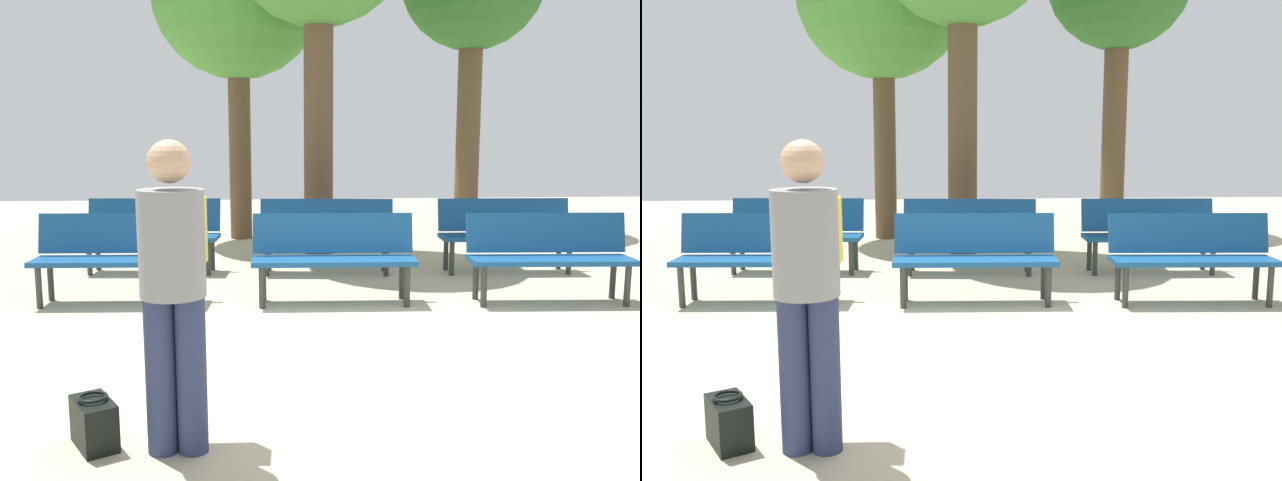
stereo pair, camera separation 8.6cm
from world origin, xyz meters
TOP-DOWN VIEW (x-y plane):
  - ground_plane at (0.00, 0.00)m, footprint 24.00×24.00m
  - bench_r0_c0 at (-2.03, 1.74)m, footprint 1.62×0.56m
  - bench_r0_c1 at (0.10, 1.59)m, footprint 1.62×0.54m
  - bench_r0_c2 at (2.24, 1.45)m, footprint 1.62×0.57m
  - bench_r1_c0 at (-1.93, 3.25)m, footprint 1.63×0.61m
  - bench_r1_c1 at (0.16, 3.04)m, footprint 1.64×0.62m
  - bench_r1_c2 at (2.32, 2.95)m, footprint 1.62×0.55m
  - visitor_with_backpack at (-1.04, -1.56)m, footprint 0.35×0.53m
  - handbag at (-1.50, -1.50)m, footprint 0.31×0.37m

SIDE VIEW (x-z plane):
  - ground_plane at x=0.00m, z-range 0.00..0.00m
  - handbag at x=-1.50m, z-range -0.01..0.28m
  - bench_r0_c0 at x=-2.03m, z-range 0.07..0.94m
  - bench_r0_c1 at x=0.10m, z-range 0.07..0.94m
  - bench_r0_c2 at x=2.24m, z-range 0.07..0.94m
  - bench_r1_c0 at x=-1.93m, z-range 0.07..0.94m
  - bench_r1_c1 at x=0.16m, z-range 0.07..0.94m
  - bench_r1_c2 at x=2.32m, z-range 0.07..0.94m
  - visitor_with_backpack at x=-1.04m, z-range 0.11..1.76m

